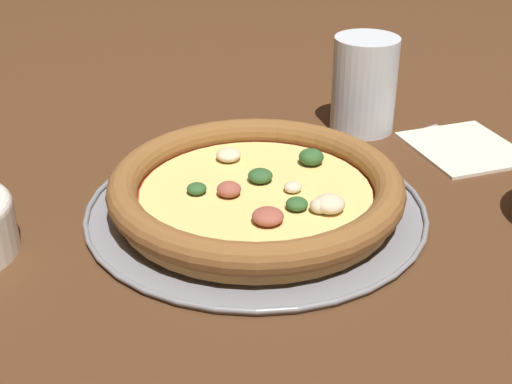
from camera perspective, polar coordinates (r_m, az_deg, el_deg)
ground_plane at (r=0.73m, az=0.00°, el=-1.59°), size 3.00×3.00×0.00m
pizza_tray at (r=0.73m, az=0.00°, el=-1.32°), size 0.35×0.35×0.01m
pizza at (r=0.72m, az=0.03°, el=0.23°), size 0.30×0.30×0.04m
drinking_cup at (r=0.91m, az=8.65°, el=8.51°), size 0.08×0.08×0.12m
napkin at (r=0.90m, az=16.35°, el=3.51°), size 0.16×0.17×0.01m
fork at (r=0.90m, az=17.65°, el=3.25°), size 0.06×0.20×0.00m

